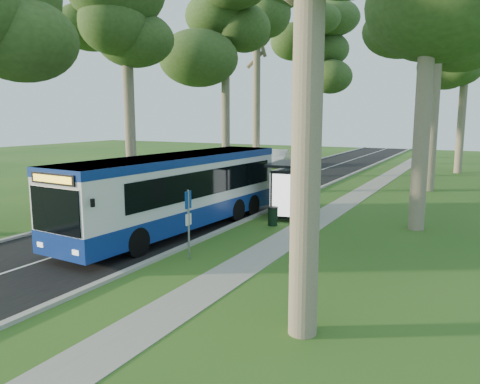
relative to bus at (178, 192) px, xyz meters
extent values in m
plane|color=#274E18|center=(1.79, -0.85, -1.74)|extent=(120.00, 120.00, 0.00)
cube|color=black|center=(-1.71, 9.15, -1.73)|extent=(7.00, 100.00, 0.02)
cube|color=#9E9B93|center=(1.79, 9.15, -1.68)|extent=(0.25, 100.00, 0.12)
cube|color=#9E9B93|center=(-5.21, 9.15, -1.68)|extent=(0.25, 100.00, 0.12)
cube|color=white|center=(-1.71, 9.15, -1.71)|extent=(0.12, 100.00, 0.00)
cube|color=gray|center=(4.79, 9.15, -1.73)|extent=(1.50, 100.00, 0.02)
cube|color=white|center=(0.00, 0.01, 0.12)|extent=(3.46, 12.72, 2.98)
cube|color=navy|center=(0.00, 0.01, -0.95)|extent=(3.49, 12.75, 0.84)
cube|color=navy|center=(0.00, 0.01, 1.45)|extent=(3.49, 12.75, 0.34)
cube|color=black|center=(0.00, -6.29, 0.25)|extent=(2.35, 0.21, 1.52)
cube|color=yellow|center=(0.00, -6.33, 1.30)|extent=(1.88, 0.15, 0.23)
cube|color=black|center=(0.00, -6.22, -1.21)|extent=(2.52, 0.29, 0.31)
cylinder|color=black|center=(-1.19, -3.86, -1.19)|extent=(0.37, 1.11, 1.09)
cylinder|color=black|center=(1.19, -3.86, -1.19)|extent=(0.37, 1.11, 1.09)
cylinder|color=black|center=(-1.19, 3.68, -1.19)|extent=(0.37, 1.11, 1.09)
cylinder|color=black|center=(1.19, 3.68, -1.19)|extent=(0.37, 1.11, 1.09)
cylinder|color=gray|center=(2.75, -3.31, -0.49)|extent=(0.08, 0.08, 2.50)
cube|color=navy|center=(2.75, -3.31, 0.41)|extent=(0.04, 0.35, 0.62)
cylinder|color=yellow|center=(2.72, -3.31, 0.56)|extent=(0.02, 0.22, 0.22)
cube|color=white|center=(2.75, -3.31, -0.29)|extent=(0.05, 0.30, 0.40)
cube|color=black|center=(3.82, 3.86, -0.43)|extent=(0.12, 0.12, 2.60)
cube|color=black|center=(3.82, 6.52, -0.43)|extent=(0.12, 0.12, 2.60)
cube|color=black|center=(3.17, 5.19, 0.93)|extent=(2.09, 3.36, 0.13)
cube|color=silver|center=(3.90, 5.19, -0.33)|extent=(0.36, 2.64, 2.08)
cube|color=black|center=(3.17, 3.73, -0.43)|extent=(1.11, 0.30, 2.29)
cube|color=white|center=(3.17, 3.65, -0.43)|extent=(0.88, 0.13, 2.03)
cube|color=black|center=(3.48, 5.50, -1.27)|extent=(0.62, 1.91, 0.06)
cylinder|color=black|center=(3.29, 2.85, -1.32)|extent=(0.46, 0.46, 0.83)
cylinder|color=black|center=(3.29, 2.85, -0.89)|extent=(0.50, 0.50, 0.05)
imported|color=white|center=(-7.32, 27.32, -0.88)|extent=(2.31, 5.12, 1.71)
imported|color=#B3B6BB|center=(-6.58, 26.86, -0.91)|extent=(2.91, 5.31, 1.66)
cylinder|color=#7A6B56|center=(-8.71, 7.15, 3.96)|extent=(0.69, 0.69, 11.38)
ellipsoid|color=#2F491C|center=(-8.71, 7.15, 9.97)|extent=(5.20, 5.20, 7.81)
cylinder|color=#7A6B56|center=(-7.21, 17.15, 3.80)|extent=(0.68, 0.68, 11.06)
ellipsoid|color=#2F491C|center=(-7.21, 17.15, 9.64)|extent=(5.20, 5.20, 7.59)
cylinder|color=#7A6B56|center=(-9.21, 27.15, 5.04)|extent=(0.75, 0.75, 13.56)
ellipsoid|color=#2F491C|center=(-9.21, 27.15, 12.21)|extent=(5.20, 5.20, 9.30)
cylinder|color=#7A6B56|center=(-6.71, 37.15, 4.27)|extent=(0.70, 0.70, 12.02)
ellipsoid|color=#2F491C|center=(-6.71, 37.15, 10.62)|extent=(5.20, 5.20, 8.24)
cylinder|color=#7A6B56|center=(8.29, -6.85, 3.64)|extent=(0.67, 0.67, 10.76)
cylinder|color=#7A6B56|center=(9.29, 5.15, 4.17)|extent=(0.70, 0.70, 11.82)
cylinder|color=#7A6B56|center=(8.59, 17.15, 4.00)|extent=(0.69, 0.69, 11.47)
ellipsoid|color=#2F491C|center=(8.59, 17.15, 10.06)|extent=(5.20, 5.20, 7.86)
cylinder|color=#7A6B56|center=(9.79, 29.15, 3.59)|extent=(0.66, 0.66, 10.66)
ellipsoid|color=#2F491C|center=(9.79, 29.15, 9.23)|extent=(5.20, 5.20, 7.31)
camera|label=1|loc=(11.76, -16.64, 3.29)|focal=35.00mm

